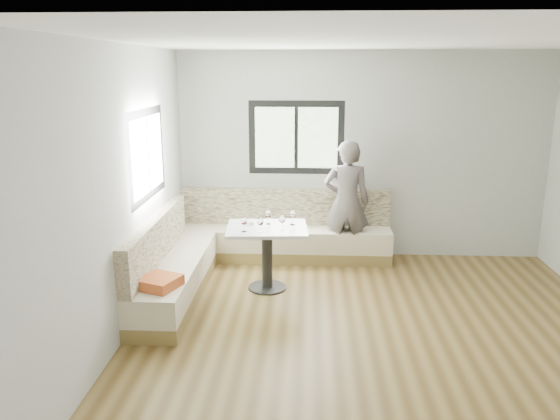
% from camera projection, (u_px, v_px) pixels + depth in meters
% --- Properties ---
extents(room, '(5.01, 5.01, 2.81)m').
position_uv_depth(room, '(377.00, 196.00, 5.10)').
color(room, brown).
rests_on(room, ground).
extents(banquette, '(2.90, 2.80, 0.95)m').
position_uv_depth(banquette, '(240.00, 249.00, 6.95)').
color(banquette, olive).
rests_on(banquette, ground).
extents(table, '(0.98, 0.79, 0.77)m').
position_uv_depth(table, '(267.00, 243.00, 6.42)').
color(table, black).
rests_on(table, ground).
extents(person, '(0.63, 0.43, 1.67)m').
position_uv_depth(person, '(347.00, 202.00, 7.25)').
color(person, '#5B5252').
rests_on(person, ground).
extents(olive_ramekin, '(0.09, 0.09, 0.04)m').
position_uv_depth(olive_ramekin, '(251.00, 223.00, 6.48)').
color(olive_ramekin, white).
rests_on(olive_ramekin, table).
extents(wine_glass_a, '(0.08, 0.08, 0.17)m').
position_uv_depth(wine_glass_a, '(244.00, 221.00, 6.17)').
color(wine_glass_a, white).
rests_on(wine_glass_a, table).
extents(wine_glass_b, '(0.08, 0.08, 0.17)m').
position_uv_depth(wine_glass_b, '(260.00, 222.00, 6.14)').
color(wine_glass_b, white).
rests_on(wine_glass_b, table).
extents(wine_glass_c, '(0.08, 0.08, 0.17)m').
position_uv_depth(wine_glass_c, '(282.00, 220.00, 6.23)').
color(wine_glass_c, white).
rests_on(wine_glass_c, table).
extents(wine_glass_d, '(0.08, 0.08, 0.17)m').
position_uv_depth(wine_glass_d, '(268.00, 214.00, 6.47)').
color(wine_glass_d, white).
rests_on(wine_glass_d, table).
extents(wine_glass_e, '(0.08, 0.08, 0.17)m').
position_uv_depth(wine_glass_e, '(292.00, 215.00, 6.44)').
color(wine_glass_e, white).
rests_on(wine_glass_e, table).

